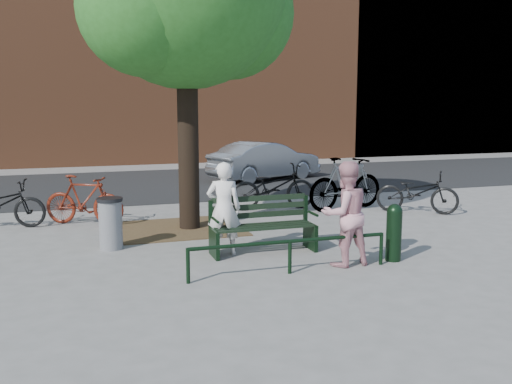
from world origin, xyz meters
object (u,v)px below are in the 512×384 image
object	(u,v)px
park_bench	(262,224)
parked_car	(265,161)
litter_bin	(111,223)
bicycle_c	(273,187)
person_right	(345,214)
bollard	(394,230)
person_left	(224,208)

from	to	relation	value
park_bench	parked_car	bearing A→B (deg)	70.97
litter_bin	bicycle_c	xyz separation A→B (m)	(3.82, 2.55, 0.08)
person_right	litter_bin	world-z (taller)	person_right
bollard	litter_bin	size ratio (longest dim) A/B	1.03
litter_bin	bollard	bearing A→B (deg)	-26.70
park_bench	parked_car	xyz separation A→B (m)	(2.86, 8.29, 0.14)
bollard	bicycle_c	distance (m)	4.67
park_bench	bollard	distance (m)	2.13
bollard	parked_car	bearing A→B (deg)	83.59
bollard	litter_bin	bearing A→B (deg)	153.30
person_left	litter_bin	size ratio (longest dim) A/B	1.73
litter_bin	person_left	bearing A→B (deg)	-27.08
person_left	bollard	world-z (taller)	person_left
person_right	person_left	bearing A→B (deg)	-41.60
bollard	person_left	bearing A→B (deg)	153.58
park_bench	litter_bin	xyz separation A→B (m)	(-2.38, 0.97, -0.03)
parked_car	park_bench	bearing A→B (deg)	139.50
park_bench	bollard	size ratio (longest dim) A/B	1.92
person_right	bicycle_c	xyz separation A→B (m)	(0.49, 4.64, -0.28)
person_right	litter_bin	xyz separation A→B (m)	(-3.33, 2.09, -0.35)
person_right	litter_bin	bearing A→B (deg)	-36.61
park_bench	person_right	bearing A→B (deg)	-49.92
person_left	litter_bin	bearing A→B (deg)	-8.97
bicycle_c	parked_car	world-z (taller)	parked_car
park_bench	person_right	world-z (taller)	person_right
park_bench	parked_car	world-z (taller)	parked_car
person_left	bollard	xyz separation A→B (m)	(2.44, -1.21, -0.28)
park_bench	litter_bin	world-z (taller)	park_bench
parked_car	litter_bin	bearing A→B (deg)	122.94
bollard	parked_car	world-z (taller)	parked_car
litter_bin	parked_car	xyz separation A→B (m)	(5.24, 7.33, 0.17)
bollard	litter_bin	world-z (taller)	bollard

